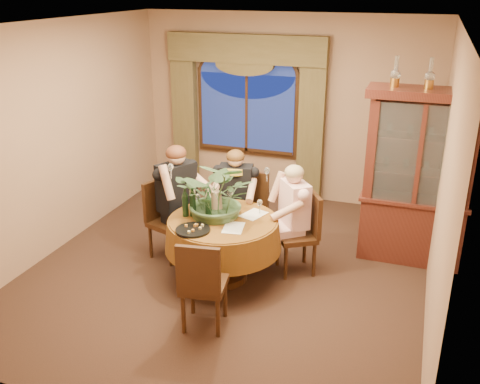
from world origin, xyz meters
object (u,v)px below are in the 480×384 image
(china_cabinet, at_px, (417,179))
(chair_back, at_px, (169,221))
(person_scarf, at_px, (236,199))
(oil_lamp_center, at_px, (430,73))
(wine_bottle_0, at_px, (208,203))
(centerpiece_plant, at_px, (219,166))
(oil_lamp_left, at_px, (396,71))
(person_back, at_px, (177,201))
(stoneware_vase, at_px, (217,202))
(dining_table, at_px, (223,249))
(wine_bottle_2, at_px, (192,197))
(wine_bottle_3, at_px, (193,202))
(chair_right, at_px, (296,234))
(oil_lamp_right, at_px, (466,75))
(wine_bottle_5, at_px, (185,202))
(olive_bowl, at_px, (230,219))
(chair_front_left, at_px, (204,282))
(wine_bottle_4, at_px, (208,197))
(person_pink, at_px, (294,217))
(wine_bottle_1, at_px, (208,206))

(china_cabinet, xyz_separation_m, chair_back, (-2.78, -0.93, -0.57))
(person_scarf, bearing_deg, chair_back, 28.96)
(chair_back, bearing_deg, person_scarf, 147.73)
(oil_lamp_center, bearing_deg, wine_bottle_0, -151.07)
(centerpiece_plant, relative_size, wine_bottle_0, 3.00)
(chair_back, bearing_deg, oil_lamp_left, 129.91)
(person_back, distance_m, stoneware_vase, 0.67)
(dining_table, height_order, oil_lamp_center, oil_lamp_center)
(dining_table, distance_m, wine_bottle_2, 0.69)
(person_scarf, bearing_deg, wine_bottle_3, 66.14)
(china_cabinet, height_order, stoneware_vase, china_cabinet)
(chair_right, relative_size, centerpiece_plant, 0.97)
(oil_lamp_center, bearing_deg, dining_table, -148.51)
(wine_bottle_0, xyz_separation_m, wine_bottle_3, (-0.17, -0.04, 0.00))
(oil_lamp_right, bearing_deg, centerpiece_plant, -154.93)
(china_cabinet, bearing_deg, wine_bottle_5, -152.25)
(chair_back, relative_size, wine_bottle_3, 2.91)
(chair_right, distance_m, olive_bowl, 0.85)
(dining_table, distance_m, centerpiece_plant, 0.97)
(chair_front_left, relative_size, wine_bottle_4, 2.91)
(oil_lamp_right, bearing_deg, wine_bottle_0, -154.70)
(person_pink, distance_m, wine_bottle_0, 1.04)
(china_cabinet, relative_size, chair_front_left, 2.19)
(dining_table, height_order, china_cabinet, china_cabinet)
(chair_front_left, bearing_deg, chair_back, 120.14)
(oil_lamp_right, bearing_deg, chair_right, -154.59)
(wine_bottle_1, bearing_deg, centerpiece_plant, 65.03)
(oil_lamp_center, height_order, wine_bottle_4, oil_lamp_center)
(wine_bottle_4, bearing_deg, oil_lamp_right, 21.78)
(oil_lamp_right, xyz_separation_m, chair_back, (-3.15, -0.93, -1.79))
(wine_bottle_5, bearing_deg, china_cabinet, 27.75)
(dining_table, height_order, stoneware_vase, stoneware_vase)
(dining_table, relative_size, person_back, 0.92)
(oil_lamp_right, relative_size, person_scarf, 0.26)
(chair_back, xyz_separation_m, wine_bottle_0, (0.63, -0.26, 0.44))
(oil_lamp_center, relative_size, centerpiece_plant, 0.34)
(wine_bottle_3, bearing_deg, wine_bottle_4, 61.72)
(dining_table, relative_size, chair_right, 1.37)
(person_back, height_order, centerpiece_plant, centerpiece_plant)
(chair_front_left, relative_size, wine_bottle_5, 2.91)
(person_pink, bearing_deg, oil_lamp_left, -92.49)
(china_cabinet, relative_size, person_scarf, 1.61)
(olive_bowl, height_order, wine_bottle_3, wine_bottle_3)
(oil_lamp_center, distance_m, chair_back, 3.44)
(stoneware_vase, bearing_deg, centerpiece_plant, -47.21)
(dining_table, bearing_deg, oil_lamp_left, 36.92)
(chair_back, xyz_separation_m, wine_bottle_5, (0.39, -0.33, 0.44))
(person_scarf, xyz_separation_m, wine_bottle_3, (-0.21, -0.84, 0.26))
(oil_lamp_right, height_order, person_back, oil_lamp_right)
(wine_bottle_0, bearing_deg, person_scarf, 87.27)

